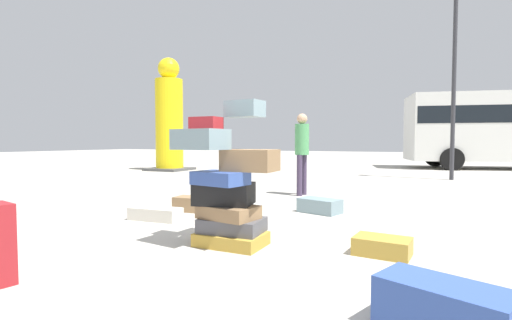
{
  "coord_description": "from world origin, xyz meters",
  "views": [
    {
      "loc": [
        1.98,
        -3.81,
        1.15
      ],
      "look_at": [
        0.04,
        0.46,
        0.92
      ],
      "focal_mm": 26.24,
      "sensor_mm": 36.0,
      "label": 1
    }
  ],
  "objects_px": {
    "suitcase_cream_upright_blue": "(155,214)",
    "parked_bus": "(511,125)",
    "lamp_post": "(455,51)",
    "suitcase_slate_white_trunk": "(320,206)",
    "suitcase_tan_foreground_far": "(382,246)",
    "suitcase_navy_left_side": "(443,310)",
    "person_bearded_onlooker": "(302,147)",
    "yellow_dummy_statue": "(169,120)",
    "suitcase_tower": "(228,187)",
    "suitcase_brown_foreground_near": "(195,204)"
  },
  "relations": [
    {
      "from": "suitcase_brown_foreground_near",
      "to": "yellow_dummy_statue",
      "type": "bearing_deg",
      "value": 126.35
    },
    {
      "from": "parked_bus",
      "to": "lamp_post",
      "type": "height_order",
      "value": "lamp_post"
    },
    {
      "from": "suitcase_tan_foreground_far",
      "to": "suitcase_slate_white_trunk",
      "type": "bearing_deg",
      "value": 126.76
    },
    {
      "from": "person_bearded_onlooker",
      "to": "yellow_dummy_statue",
      "type": "height_order",
      "value": "yellow_dummy_statue"
    },
    {
      "from": "suitcase_brown_foreground_near",
      "to": "suitcase_tower",
      "type": "bearing_deg",
      "value": -49.99
    },
    {
      "from": "suitcase_navy_left_side",
      "to": "suitcase_cream_upright_blue",
      "type": "distance_m",
      "value": 4.17
    },
    {
      "from": "person_bearded_onlooker",
      "to": "yellow_dummy_statue",
      "type": "bearing_deg",
      "value": -114.58
    },
    {
      "from": "lamp_post",
      "to": "yellow_dummy_statue",
      "type": "bearing_deg",
      "value": -177.6
    },
    {
      "from": "suitcase_navy_left_side",
      "to": "suitcase_slate_white_trunk",
      "type": "bearing_deg",
      "value": 137.21
    },
    {
      "from": "suitcase_brown_foreground_near",
      "to": "lamp_post",
      "type": "relative_size",
      "value": 0.12
    },
    {
      "from": "suitcase_tan_foreground_far",
      "to": "lamp_post",
      "type": "height_order",
      "value": "lamp_post"
    },
    {
      "from": "suitcase_tower",
      "to": "suitcase_slate_white_trunk",
      "type": "distance_m",
      "value": 2.38
    },
    {
      "from": "suitcase_cream_upright_blue",
      "to": "suitcase_slate_white_trunk",
      "type": "bearing_deg",
      "value": 33.57
    },
    {
      "from": "suitcase_cream_upright_blue",
      "to": "suitcase_slate_white_trunk",
      "type": "height_order",
      "value": "suitcase_slate_white_trunk"
    },
    {
      "from": "suitcase_tower",
      "to": "lamp_post",
      "type": "xyz_separation_m",
      "value": [
        2.7,
        9.01,
        3.18
      ]
    },
    {
      "from": "person_bearded_onlooker",
      "to": "lamp_post",
      "type": "bearing_deg",
      "value": 156.27
    },
    {
      "from": "person_bearded_onlooker",
      "to": "parked_bus",
      "type": "xyz_separation_m",
      "value": [
        5.63,
        10.98,
        0.79
      ]
    },
    {
      "from": "lamp_post",
      "to": "person_bearded_onlooker",
      "type": "bearing_deg",
      "value": -122.26
    },
    {
      "from": "suitcase_navy_left_side",
      "to": "lamp_post",
      "type": "distance_m",
      "value": 10.87
    },
    {
      "from": "suitcase_navy_left_side",
      "to": "suitcase_tan_foreground_far",
      "type": "xyz_separation_m",
      "value": [
        -0.5,
        1.52,
        -0.07
      ]
    },
    {
      "from": "suitcase_tower",
      "to": "lamp_post",
      "type": "relative_size",
      "value": 0.28
    },
    {
      "from": "person_bearded_onlooker",
      "to": "suitcase_tower",
      "type": "bearing_deg",
      "value": 14.54
    },
    {
      "from": "suitcase_tower",
      "to": "suitcase_tan_foreground_far",
      "type": "height_order",
      "value": "suitcase_tower"
    },
    {
      "from": "suitcase_tower",
      "to": "yellow_dummy_statue",
      "type": "bearing_deg",
      "value": 130.67
    },
    {
      "from": "suitcase_brown_foreground_near",
      "to": "lamp_post",
      "type": "height_order",
      "value": "lamp_post"
    },
    {
      "from": "suitcase_cream_upright_blue",
      "to": "lamp_post",
      "type": "xyz_separation_m",
      "value": [
        4.31,
        8.3,
        3.74
      ]
    },
    {
      "from": "suitcase_tower",
      "to": "suitcase_slate_white_trunk",
      "type": "relative_size",
      "value": 2.48
    },
    {
      "from": "suitcase_navy_left_side",
      "to": "lamp_post",
      "type": "xyz_separation_m",
      "value": [
        0.6,
        10.21,
        3.67
      ]
    },
    {
      "from": "suitcase_slate_white_trunk",
      "to": "person_bearded_onlooker",
      "type": "bearing_deg",
      "value": 133.35
    },
    {
      "from": "parked_bus",
      "to": "lamp_post",
      "type": "xyz_separation_m",
      "value": [
        -2.5,
        -6.02,
        2.0
      ]
    },
    {
      "from": "parked_bus",
      "to": "lamp_post",
      "type": "bearing_deg",
      "value": -125.51
    },
    {
      "from": "suitcase_tower",
      "to": "lamp_post",
      "type": "height_order",
      "value": "lamp_post"
    },
    {
      "from": "lamp_post",
      "to": "suitcase_tan_foreground_far",
      "type": "bearing_deg",
      "value": -97.22
    },
    {
      "from": "person_bearded_onlooker",
      "to": "parked_bus",
      "type": "relative_size",
      "value": 0.21
    },
    {
      "from": "lamp_post",
      "to": "suitcase_slate_white_trunk",
      "type": "bearing_deg",
      "value": -108.57
    },
    {
      "from": "yellow_dummy_statue",
      "to": "lamp_post",
      "type": "height_order",
      "value": "lamp_post"
    },
    {
      "from": "suitcase_navy_left_side",
      "to": "lamp_post",
      "type": "height_order",
      "value": "lamp_post"
    },
    {
      "from": "suitcase_tan_foreground_far",
      "to": "lamp_post",
      "type": "xyz_separation_m",
      "value": [
        1.1,
        8.69,
        3.74
      ]
    },
    {
      "from": "suitcase_tower",
      "to": "suitcase_slate_white_trunk",
      "type": "bearing_deg",
      "value": 79.09
    },
    {
      "from": "suitcase_tower",
      "to": "suitcase_navy_left_side",
      "type": "height_order",
      "value": "suitcase_tower"
    },
    {
      "from": "suitcase_cream_upright_blue",
      "to": "person_bearded_onlooker",
      "type": "height_order",
      "value": "person_bearded_onlooker"
    },
    {
      "from": "parked_bus",
      "to": "suitcase_navy_left_side",
      "type": "bearing_deg",
      "value": -113.79
    },
    {
      "from": "suitcase_navy_left_side",
      "to": "suitcase_slate_white_trunk",
      "type": "relative_size",
      "value": 1.12
    },
    {
      "from": "suitcase_slate_white_trunk",
      "to": "yellow_dummy_statue",
      "type": "relative_size",
      "value": 0.15
    },
    {
      "from": "person_bearded_onlooker",
      "to": "yellow_dummy_statue",
      "type": "relative_size",
      "value": 0.39
    },
    {
      "from": "suitcase_tan_foreground_far",
      "to": "parked_bus",
      "type": "height_order",
      "value": "parked_bus"
    },
    {
      "from": "suitcase_cream_upright_blue",
      "to": "parked_bus",
      "type": "distance_m",
      "value": 15.95
    },
    {
      "from": "suitcase_brown_foreground_near",
      "to": "suitcase_cream_upright_blue",
      "type": "distance_m",
      "value": 0.83
    },
    {
      "from": "suitcase_brown_foreground_near",
      "to": "person_bearded_onlooker",
      "type": "relative_size",
      "value": 0.39
    },
    {
      "from": "suitcase_brown_foreground_near",
      "to": "suitcase_tan_foreground_far",
      "type": "xyz_separation_m",
      "value": [
        3.07,
        -1.21,
        -0.03
      ]
    }
  ]
}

